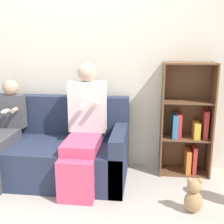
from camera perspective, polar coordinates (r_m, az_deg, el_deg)
ground_plane at (r=2.94m, az=-11.23°, el=-17.21°), size 14.00×14.00×0.00m
back_wall at (r=3.47m, az=-7.17°, el=9.97°), size 10.00×0.06×2.55m
couch at (r=3.37m, az=-14.35°, el=-7.74°), size 1.99×0.85×0.89m
adult_seated at (r=3.01m, az=-5.67°, el=-2.39°), size 0.41×0.80×1.30m
child_seated at (r=3.32m, az=-21.39°, el=-3.87°), size 0.29×0.81×1.09m
bookshelf at (r=3.36m, az=14.87°, el=-2.51°), size 0.57×0.31×1.30m
teddy_bear at (r=2.74m, az=16.26°, el=-16.12°), size 0.17×0.14×0.34m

